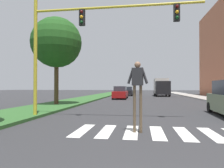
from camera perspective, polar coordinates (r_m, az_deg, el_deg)
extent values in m
plane|color=#2D2D30|center=(31.19, 9.32, -3.77)|extent=(140.00, 140.00, 0.00)
cube|color=silver|center=(7.64, -8.39, -12.89)|extent=(0.45, 2.20, 0.01)
cube|color=silver|center=(7.43, -1.55, -13.23)|extent=(0.45, 2.20, 0.01)
cube|color=silver|center=(7.34, 5.59, -13.39)|extent=(0.45, 2.20, 0.01)
cube|color=silver|center=(7.35, 12.81, -13.35)|extent=(0.45, 2.20, 0.01)
cube|color=silver|center=(7.48, 19.89, -13.11)|extent=(0.45, 2.20, 0.01)
cube|color=silver|center=(7.70, 26.63, -12.70)|extent=(0.45, 2.20, 0.01)
cube|color=#2D5B28|center=(30.01, -5.26, -3.75)|extent=(3.71, 64.00, 0.15)
cylinder|color=#4C3823|center=(17.63, -15.58, 0.92)|extent=(0.36, 0.36, 3.96)
sphere|color=#1E4C19|center=(18.02, -15.54, 11.34)|extent=(4.26, 4.26, 4.26)
cube|color=#9E9991|center=(30.45, 24.91, -3.63)|extent=(3.00, 64.00, 0.15)
cylinder|color=gold|center=(11.25, -21.01, 7.14)|extent=(0.18, 0.18, 6.00)
cylinder|color=gold|center=(10.56, 0.87, 21.12)|extent=(8.39, 0.12, 0.12)
cube|color=black|center=(10.74, -8.52, 18.20)|extent=(0.28, 0.20, 0.80)
sphere|color=#4C0C0C|center=(10.72, -8.71, 19.71)|extent=(0.16, 0.16, 0.16)
sphere|color=#F2A519|center=(10.63, -8.72, 18.40)|extent=(0.16, 0.16, 0.16)
sphere|color=#0F3F19|center=(10.55, -8.72, 17.07)|extent=(0.16, 0.16, 0.16)
cube|color=black|center=(10.46, 17.96, 18.75)|extent=(0.28, 0.20, 0.80)
sphere|color=#4C0C0C|center=(10.44, 18.07, 20.31)|extent=(0.16, 0.16, 0.16)
sphere|color=#F2A519|center=(10.35, 18.08, 18.97)|extent=(0.16, 0.16, 0.16)
sphere|color=#0F3F19|center=(10.27, 18.09, 17.61)|extent=(0.16, 0.16, 0.16)
cylinder|color=brown|center=(7.10, 8.20, -7.09)|extent=(0.11, 0.11, 1.65)
cylinder|color=brown|center=(7.13, 6.43, -7.07)|extent=(0.11, 0.11, 1.65)
cube|color=#262628|center=(7.08, 7.30, 2.09)|extent=(0.40, 0.28, 0.62)
cylinder|color=#262628|center=(7.06, 9.23, 2.36)|extent=(0.27, 0.12, 0.58)
cylinder|color=#262628|center=(7.11, 5.38, 2.32)|extent=(0.27, 0.12, 0.58)
sphere|color=#8C664C|center=(7.11, 7.29, 5.47)|extent=(0.24, 0.24, 0.22)
cylinder|color=black|center=(14.06, 26.12, -5.97)|extent=(0.26, 0.65, 0.64)
cube|color=maroon|center=(26.74, 2.43, -2.93)|extent=(1.76, 4.54, 0.81)
cube|color=#2D333D|center=(26.50, 2.38, -1.36)|extent=(1.54, 2.05, 0.66)
cylinder|color=black|center=(28.64, 1.21, -3.40)|extent=(0.22, 0.64, 0.64)
cylinder|color=black|center=(28.50, 4.37, -3.41)|extent=(0.22, 0.64, 0.64)
cylinder|color=black|center=(25.05, 0.22, -3.77)|extent=(0.22, 0.64, 0.64)
cylinder|color=black|center=(24.88, 3.84, -3.78)|extent=(0.22, 0.64, 0.64)
cube|color=black|center=(36.40, 4.62, -2.39)|extent=(1.82, 4.10, 0.78)
cube|color=#2D333D|center=(36.19, 4.58, -1.28)|extent=(1.55, 1.86, 0.64)
cylinder|color=black|center=(38.05, 3.68, -2.76)|extent=(0.24, 0.65, 0.64)
cylinder|color=black|center=(37.92, 6.00, -2.77)|extent=(0.24, 0.65, 0.64)
cylinder|color=black|center=(34.92, 3.11, -2.94)|extent=(0.24, 0.65, 0.64)
cylinder|color=black|center=(34.78, 5.65, -2.94)|extent=(0.24, 0.65, 0.64)
cube|color=black|center=(33.87, 14.29, -1.06)|extent=(2.30, 2.00, 2.20)
cube|color=beige|center=(36.95, 13.79, -0.58)|extent=(2.30, 4.20, 2.70)
cylinder|color=black|center=(34.01, 16.06, -2.74)|extent=(0.30, 0.90, 0.90)
cylinder|color=black|center=(33.79, 12.53, -2.77)|extent=(0.30, 0.90, 0.90)
cylinder|color=black|center=(38.12, 15.22, -2.54)|extent=(0.30, 0.90, 0.90)
cylinder|color=black|center=(37.93, 12.06, -2.56)|extent=(0.30, 0.90, 0.90)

